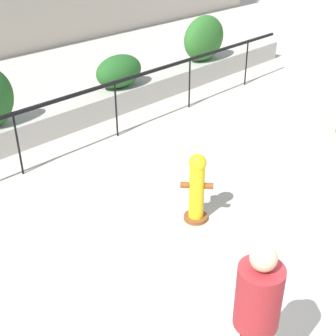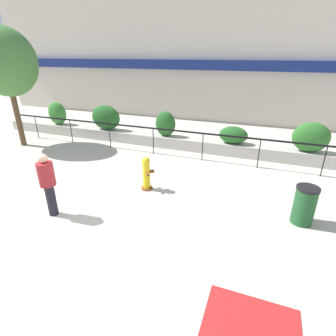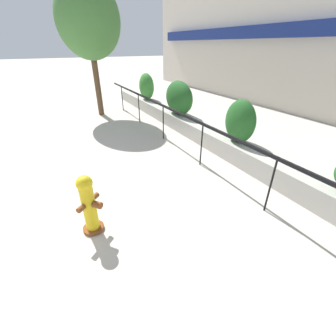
% 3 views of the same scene
% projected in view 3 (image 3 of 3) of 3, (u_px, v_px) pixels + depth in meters
% --- Properties ---
extents(planter_wall_low, '(18.00, 0.70, 0.50)m').
position_uv_depth(planter_wall_low, '(232.00, 148.00, 6.35)').
color(planter_wall_low, '#B7B2A8').
rests_on(planter_wall_low, ground).
extents(fence_railing_segment, '(15.00, 0.05, 1.15)m').
position_uv_depth(fence_railing_segment, '(203.00, 128.00, 5.53)').
color(fence_railing_segment, black).
rests_on(fence_railing_segment, ground).
extents(hedge_bush_0, '(1.06, 0.60, 1.18)m').
position_uv_depth(hedge_bush_0, '(146.00, 86.00, 10.58)').
color(hedge_bush_0, '#387F33').
rests_on(hedge_bush_0, planter_wall_low).
extents(hedge_bush_1, '(1.52, 0.70, 1.20)m').
position_uv_depth(hedge_bush_1, '(179.00, 98.00, 8.27)').
color(hedge_bush_1, '#235B23').
rests_on(hedge_bush_1, planter_wall_low).
extents(hedge_bush_2, '(0.94, 0.56, 1.12)m').
position_uv_depth(hedge_bush_2, '(240.00, 121.00, 5.86)').
color(hedge_bush_2, '#235B23').
rests_on(hedge_bush_2, planter_wall_low).
extents(fire_hydrant, '(0.50, 0.50, 1.08)m').
position_uv_depth(fire_hydrant, '(89.00, 204.00, 3.65)').
color(fire_hydrant, brown).
rests_on(fire_hydrant, ground).
extents(street_tree, '(2.68, 2.41, 5.06)m').
position_uv_depth(street_tree, '(88.00, 21.00, 8.60)').
color(street_tree, brown).
rests_on(street_tree, ground).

